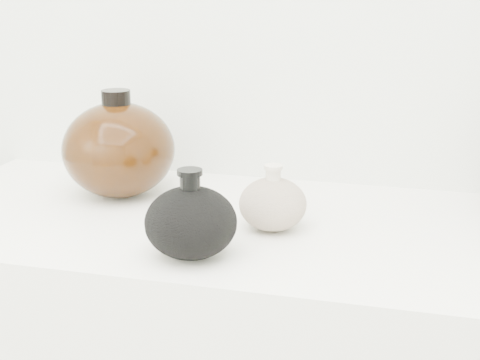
# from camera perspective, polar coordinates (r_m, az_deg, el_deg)

# --- Properties ---
(black_gourd_vase) EXTENTS (0.17, 0.17, 0.13)m
(black_gourd_vase) POSITION_cam_1_polar(r_m,az_deg,el_deg) (0.94, -4.21, -3.57)
(black_gourd_vase) COLOR black
(black_gourd_vase) RESTS_ON display_counter
(cream_gourd_vase) EXTENTS (0.14, 0.14, 0.11)m
(cream_gourd_vase) POSITION_cam_1_polar(r_m,az_deg,el_deg) (1.05, 2.81, -2.01)
(cream_gourd_vase) COLOR beige
(cream_gourd_vase) RESTS_ON display_counter
(left_round_pot) EXTENTS (0.24, 0.24, 0.19)m
(left_round_pot) POSITION_cam_1_polar(r_m,az_deg,el_deg) (1.22, -10.31, 2.60)
(left_round_pot) COLOR black
(left_round_pot) RESTS_ON display_counter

